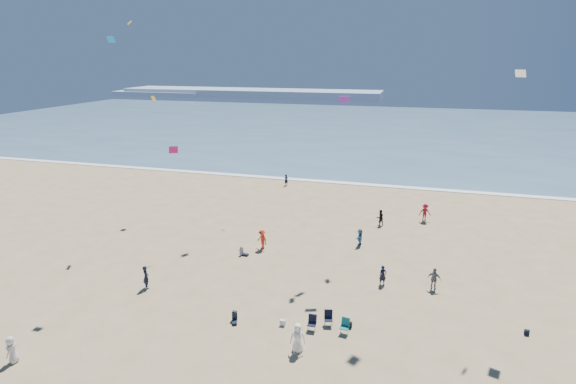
# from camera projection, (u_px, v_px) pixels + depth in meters

# --- Properties ---
(ocean) EXTENTS (220.00, 100.00, 0.06)m
(ocean) POSITION_uv_depth(u_px,v_px,m) (379.00, 129.00, 106.49)
(ocean) COLOR #476B84
(ocean) RESTS_ON ground
(surf_line) EXTENTS (220.00, 1.20, 0.08)m
(surf_line) POSITION_uv_depth(u_px,v_px,m) (348.00, 183.00, 60.38)
(surf_line) COLOR white
(surf_line) RESTS_ON ground
(headland_far) EXTENTS (110.00, 20.00, 3.20)m
(headland_far) POSITION_uv_depth(u_px,v_px,m) (250.00, 93.00, 190.67)
(headland_far) COLOR #7A8EA8
(headland_far) RESTS_ON ground
(headland_near) EXTENTS (40.00, 14.00, 2.00)m
(headland_near) POSITION_uv_depth(u_px,v_px,m) (161.00, 93.00, 196.56)
(headland_near) COLOR #7A8EA8
(headland_near) RESTS_ON ground
(standing_flyers) EXTENTS (27.14, 52.55, 1.88)m
(standing_flyers) POSITION_uv_depth(u_px,v_px,m) (335.00, 294.00, 30.53)
(standing_flyers) COLOR silver
(standing_flyers) RESTS_ON ground
(chair_cluster) EXTENTS (2.65, 1.47, 1.00)m
(chair_cluster) POSITION_uv_depth(u_px,v_px,m) (328.00, 323.00, 27.84)
(chair_cluster) COLOR black
(chair_cluster) RESTS_ON ground
(white_tote) EXTENTS (0.35, 0.20, 0.40)m
(white_tote) POSITION_uv_depth(u_px,v_px,m) (283.00, 323.00, 28.41)
(white_tote) COLOR silver
(white_tote) RESTS_ON ground
(black_backpack) EXTENTS (0.30, 0.22, 0.38)m
(black_backpack) POSITION_uv_depth(u_px,v_px,m) (350.00, 325.00, 28.20)
(black_backpack) COLOR black
(black_backpack) RESTS_ON ground
(navy_bag) EXTENTS (0.28, 0.18, 0.34)m
(navy_bag) POSITION_uv_depth(u_px,v_px,m) (527.00, 332.00, 27.47)
(navy_bag) COLOR black
(navy_bag) RESTS_ON ground
(kites_aloft) EXTENTS (43.27, 37.56, 24.56)m
(kites_aloft) POSITION_uv_depth(u_px,v_px,m) (444.00, 90.00, 24.63)
(kites_aloft) COLOR #DC1D56
(kites_aloft) RESTS_ON ground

